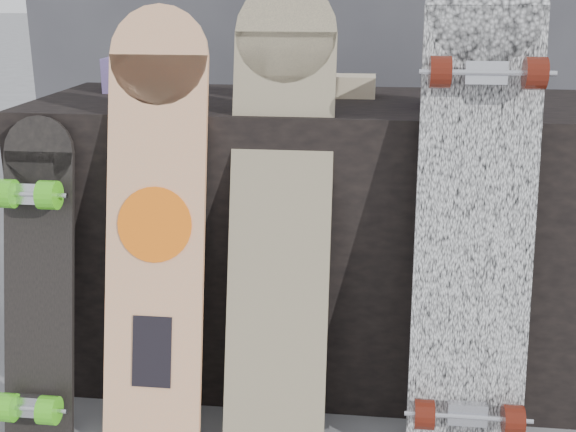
# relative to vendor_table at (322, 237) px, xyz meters

# --- Properties ---
(vendor_table) EXTENTS (1.60, 0.60, 0.80)m
(vendor_table) POSITION_rel_vendor_table_xyz_m (0.00, 0.00, 0.00)
(vendor_table) COLOR black
(vendor_table) RESTS_ON ground
(merch_box_purple) EXTENTS (0.18, 0.12, 0.10)m
(merch_box_purple) POSITION_rel_vendor_table_xyz_m (-0.56, 0.11, 0.45)
(merch_box_purple) COLOR #5F3C7B
(merch_box_purple) RESTS_ON vendor_table
(merch_box_small) EXTENTS (0.14, 0.14, 0.12)m
(merch_box_small) POSITION_rel_vendor_table_xyz_m (0.33, -0.09, 0.46)
(merch_box_small) COLOR #5F3C7B
(merch_box_small) RESTS_ON vendor_table
(merch_box_flat) EXTENTS (0.22, 0.10, 0.06)m
(merch_box_flat) POSITION_rel_vendor_table_xyz_m (0.03, 0.08, 0.43)
(merch_box_flat) COLOR #D1B78C
(merch_box_flat) RESTS_ON vendor_table
(longboard_geisha) EXTENTS (0.24, 0.30, 1.06)m
(longboard_geisha) POSITION_rel_vendor_table_xyz_m (-0.38, -0.37, 0.16)
(longboard_geisha) COLOR tan
(longboard_geisha) RESTS_ON ground
(longboard_celtic) EXTENTS (0.25, 0.34, 1.12)m
(longboard_celtic) POSITION_rel_vendor_table_xyz_m (-0.08, -0.33, 0.19)
(longboard_celtic) COLOR beige
(longboard_celtic) RESTS_ON ground
(longboard_cascadia) EXTENTS (0.27, 0.30, 1.20)m
(longboard_cascadia) POSITION_rel_vendor_table_xyz_m (0.38, -0.38, 0.22)
(longboard_cascadia) COLOR white
(longboard_cascadia) RESTS_ON ground
(skateboard_dark) EXTENTS (0.18, 0.26, 0.80)m
(skateboard_dark) POSITION_rel_vendor_table_xyz_m (-0.68, -0.43, 0.01)
(skateboard_dark) COLOR black
(skateboard_dark) RESTS_ON ground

